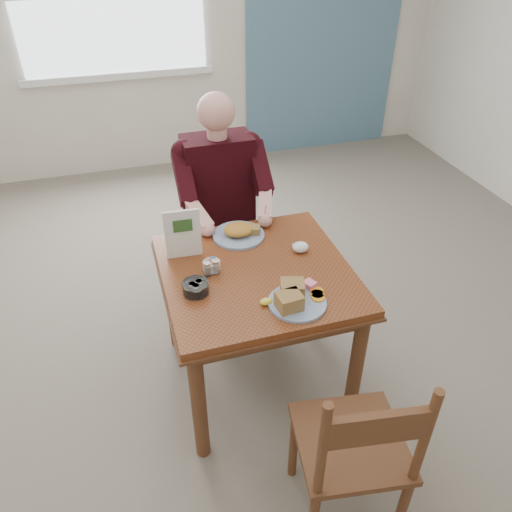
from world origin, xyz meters
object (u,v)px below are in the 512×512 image
object	(u,v)px
chair_far	(220,233)
near_plate	(295,298)
table	(257,288)
chair_near	(354,450)
diner	(222,193)
far_plate	(240,232)

from	to	relation	value
chair_far	near_plate	bearing A→B (deg)	-85.27
table	chair_near	distance (m)	0.90
chair_far	diner	xyz separation A→B (m)	(0.00, -0.09, 0.33)
chair_far	far_plate	distance (m)	0.57
chair_near	near_plate	xyz separation A→B (m)	(-0.04, 0.59, 0.30)
chair_near	near_plate	world-z (taller)	chair_near
diner	near_plate	size ratio (longest dim) A/B	4.89
diner	far_plate	bearing A→B (deg)	-89.83
chair_far	far_plate	bearing A→B (deg)	-89.86
diner	far_plate	size ratio (longest dim) A/B	3.84
chair_far	chair_near	xyz separation A→B (m)	(0.13, -1.67, 0.00)
chair_near	diner	size ratio (longest dim) A/B	0.69
chair_far	near_plate	xyz separation A→B (m)	(0.09, -1.08, 0.30)
table	near_plate	bearing A→B (deg)	-72.55
diner	far_plate	xyz separation A→B (m)	(0.00, -0.39, -0.03)
table	near_plate	xyz separation A→B (m)	(0.09, -0.28, 0.14)
chair_far	diner	bearing A→B (deg)	-89.99
chair_near	far_plate	size ratio (longest dim) A/B	2.63
chair_near	far_plate	bearing A→B (deg)	96.20
chair_near	near_plate	distance (m)	0.66
table	diner	distance (m)	0.73
chair_far	diner	distance (m)	0.34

